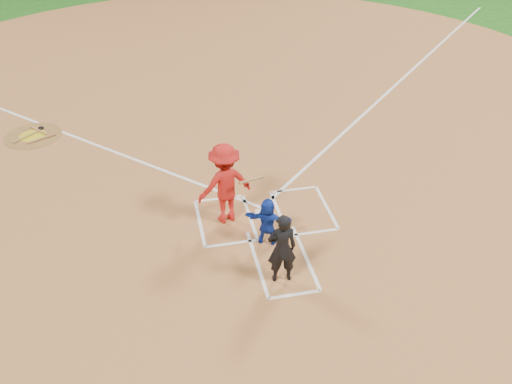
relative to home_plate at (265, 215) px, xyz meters
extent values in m
plane|color=#195214|center=(0.00, 0.00, -0.02)|extent=(120.00, 120.00, 0.00)
cylinder|color=#9A5F32|center=(0.00, 6.00, -0.01)|extent=(28.00, 28.00, 0.01)
cylinder|color=silver|center=(0.00, 0.00, 0.00)|extent=(0.60, 0.60, 0.02)
cylinder|color=brown|center=(-5.98, 5.37, 0.00)|extent=(1.70, 1.70, 0.01)
cylinder|color=gold|center=(-5.98, 5.37, 0.00)|extent=(0.80, 0.80, 0.00)
cylinder|color=#A5693C|center=(-5.83, 5.62, 0.03)|extent=(0.59, 0.69, 0.06)
cylinder|color=olive|center=(-6.18, 5.27, 0.03)|extent=(0.67, 0.61, 0.06)
cylinder|color=olive|center=(-5.68, 5.07, 0.03)|extent=(0.76, 0.47, 0.06)
torus|color=black|center=(-5.78, 5.77, 0.03)|extent=(0.19, 0.19, 0.05)
imported|color=#1535B0|center=(-0.17, -1.01, 0.57)|extent=(1.13, 0.75, 1.16)
imported|color=black|center=(-0.16, -2.28, 0.82)|extent=(0.62, 0.42, 1.66)
cube|color=white|center=(-0.98, 0.92, -0.01)|extent=(1.22, 0.08, 0.01)
cube|color=white|center=(-0.98, -0.92, -0.01)|extent=(1.22, 0.08, 0.01)
cube|color=white|center=(-0.37, 0.00, -0.01)|extent=(0.08, 1.83, 0.01)
cube|color=white|center=(-1.59, 0.00, -0.01)|extent=(0.08, 1.83, 0.01)
cube|color=white|center=(0.98, 0.92, -0.01)|extent=(1.22, 0.08, 0.01)
cube|color=white|center=(0.98, -0.92, -0.01)|extent=(1.22, 0.08, 0.01)
cube|color=white|center=(0.37, 0.00, -0.01)|extent=(0.08, 1.83, 0.01)
cube|color=white|center=(1.59, 0.00, -0.01)|extent=(0.08, 1.83, 0.01)
cube|color=white|center=(-0.55, -1.70, -0.01)|extent=(0.08, 2.20, 0.01)
cube|color=white|center=(0.55, -1.70, -0.01)|extent=(0.08, 2.20, 0.01)
cube|color=white|center=(0.00, -2.80, -0.01)|extent=(1.10, 0.08, 0.01)
cube|color=white|center=(7.07, 7.37, -0.01)|extent=(14.21, 14.21, 0.01)
cube|color=white|center=(-7.07, 7.37, -0.01)|extent=(14.21, 14.21, 0.01)
imported|color=red|center=(-0.95, 0.04, 1.01)|extent=(1.46, 1.05, 2.03)
cylinder|color=#9E7039|center=(-0.35, -0.11, 1.13)|extent=(0.71, 0.55, 0.28)
camera|label=1|loc=(-2.54, -10.89, 8.32)|focal=40.00mm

